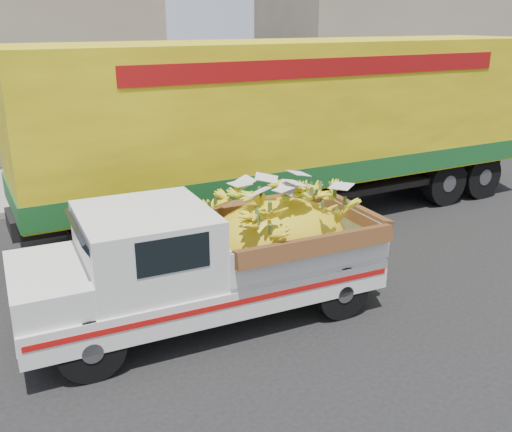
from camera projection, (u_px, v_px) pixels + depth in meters
name	position (u px, v px, depth m)	size (l,w,h in m)	color
ground	(284.00, 283.00, 9.61)	(100.00, 100.00, 0.00)	black
curb	(187.00, 192.00, 14.38)	(60.00, 0.25, 0.15)	gray
sidewalk	(166.00, 173.00, 16.21)	(60.00, 4.00, 0.14)	gray
building_right	(418.00, 46.00, 26.48)	(14.00, 6.00, 6.00)	gray
pickup_truck	(229.00, 254.00, 8.32)	(5.22, 2.05, 1.81)	black
semi_trailer	(300.00, 122.00, 12.29)	(12.04, 3.45, 3.80)	black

